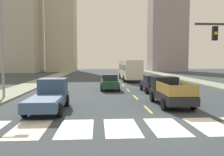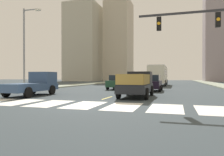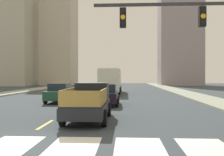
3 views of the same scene
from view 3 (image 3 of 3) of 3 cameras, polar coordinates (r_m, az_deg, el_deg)
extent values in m
plane|color=#353F44|center=(9.24, -22.69, -14.31)|extent=(160.00, 160.00, 0.00)
cube|color=gray|center=(27.33, 20.18, -4.39)|extent=(3.21, 110.00, 0.15)
cube|color=white|center=(9.24, -22.69, -14.29)|extent=(1.64, 3.16, 0.01)
cube|color=white|center=(8.55, -8.97, -15.47)|extent=(1.64, 3.16, 0.01)
cube|color=white|center=(8.39, 6.29, -15.79)|extent=(1.64, 3.16, 0.01)
cube|color=white|center=(8.77, 21.13, -15.08)|extent=(1.64, 3.16, 0.01)
cube|color=#DAC746|center=(12.87, -14.79, -10.09)|extent=(0.16, 2.40, 0.01)
cube|color=#DAC746|center=(17.64, -9.74, -7.24)|extent=(0.16, 2.40, 0.01)
cube|color=#DAC746|center=(22.51, -6.88, -5.58)|extent=(0.16, 2.40, 0.01)
cube|color=#DAC746|center=(27.42, -5.05, -4.51)|extent=(0.16, 2.40, 0.01)
cube|color=#DAC746|center=(32.37, -3.79, -3.76)|extent=(0.16, 2.40, 0.01)
cube|color=#DAC746|center=(37.32, -2.86, -3.21)|extent=(0.16, 2.40, 0.01)
cube|color=#DAC746|center=(42.29, -2.15, -2.79)|extent=(0.16, 2.40, 0.01)
cube|color=#DAC746|center=(47.26, -1.58, -2.45)|extent=(0.16, 2.40, 0.01)
cube|color=black|center=(13.50, -5.35, -6.68)|extent=(1.96, 5.20, 0.56)
cube|color=black|center=(15.11, -4.40, -2.96)|extent=(1.84, 1.60, 1.00)
cube|color=#19232D|center=(15.53, -4.19, -2.20)|extent=(1.72, 0.08, 0.56)
cube|color=black|center=(12.53, -6.00, -5.80)|extent=(1.84, 3.30, 0.06)
cylinder|color=black|center=(15.23, -8.15, -6.94)|extent=(0.22, 0.80, 0.80)
cylinder|color=black|center=(14.97, -0.72, -7.06)|extent=(0.22, 0.80, 0.80)
cylinder|color=black|center=(12.22, -11.06, -8.76)|extent=(0.22, 0.80, 0.80)
cylinder|color=black|center=(11.89, -1.75, -9.01)|extent=(0.22, 0.80, 0.80)
cube|color=olive|center=(12.67, -10.04, -4.01)|extent=(0.06, 3.17, 0.70)
cube|color=olive|center=(12.39, -1.87, -4.11)|extent=(0.06, 3.17, 0.70)
cube|color=olive|center=(10.94, -7.33, -4.71)|extent=(1.80, 0.06, 0.70)
cube|color=beige|center=(34.41, -0.24, -0.43)|extent=(2.50, 10.80, 2.70)
cube|color=#19232D|center=(34.41, -0.24, 0.15)|extent=(2.52, 9.94, 0.80)
cube|color=silver|center=(34.42, -0.24, 1.91)|extent=(2.40, 10.37, 0.12)
cylinder|color=black|center=(37.88, -1.83, -2.40)|extent=(0.22, 1.00, 1.00)
cylinder|color=black|center=(37.75, 1.96, -2.41)|extent=(0.22, 1.00, 1.00)
cylinder|color=black|center=(31.60, -2.83, -2.96)|extent=(0.22, 1.00, 1.00)
cylinder|color=black|center=(31.44, 1.71, -2.97)|extent=(0.22, 1.00, 1.00)
cube|color=#214932|center=(23.24, -11.61, -3.67)|extent=(1.80, 4.40, 0.76)
cube|color=#1E2833|center=(23.06, -11.71, -1.96)|extent=(1.58, 2.11, 0.64)
cylinder|color=black|center=(24.82, -12.82, -4.29)|extent=(0.22, 0.64, 0.64)
cylinder|color=black|center=(24.39, -8.74, -4.37)|extent=(0.22, 0.64, 0.64)
cylinder|color=black|center=(22.22, -14.76, -4.85)|extent=(0.22, 0.64, 0.64)
cylinder|color=black|center=(21.74, -10.23, -4.96)|extent=(0.22, 0.64, 0.64)
cube|color=black|center=(20.56, -1.29, -4.19)|extent=(1.80, 4.40, 0.76)
cube|color=#1E2833|center=(20.36, -1.32, -2.26)|extent=(1.58, 2.11, 0.64)
cylinder|color=black|center=(22.03, -3.35, -4.88)|extent=(0.22, 0.64, 0.64)
cylinder|color=black|center=(21.90, 1.35, -4.91)|extent=(0.22, 0.64, 0.64)
cylinder|color=black|center=(19.33, -4.28, -5.62)|extent=(0.22, 0.64, 0.64)
cylinder|color=black|center=(19.19, 1.09, -5.66)|extent=(0.22, 0.64, 0.64)
cube|color=#2D2D33|center=(11.63, 17.61, 15.61)|extent=(8.36, 0.12, 0.12)
cube|color=black|center=(11.61, 19.66, 12.85)|extent=(0.28, 0.24, 0.84)
cylinder|color=black|center=(11.55, 19.85, 14.24)|extent=(0.20, 0.04, 0.20)
cylinder|color=orange|center=(11.49, 19.85, 12.98)|extent=(0.20, 0.04, 0.20)
cylinder|color=black|center=(11.43, 19.84, 11.71)|extent=(0.20, 0.04, 0.20)
cube|color=black|center=(11.16, 2.48, 13.38)|extent=(0.28, 0.24, 0.84)
cylinder|color=black|center=(11.09, 2.47, 14.84)|extent=(0.20, 0.04, 0.20)
cylinder|color=orange|center=(11.03, 2.47, 13.53)|extent=(0.20, 0.04, 0.20)
cylinder|color=black|center=(10.97, 2.47, 12.21)|extent=(0.20, 0.04, 0.20)
cube|color=gray|center=(70.15, 15.05, 12.30)|extent=(10.74, 7.65, 33.69)
cube|color=#B3AF9C|center=(70.24, -21.30, 8.75)|extent=(10.43, 11.47, 25.18)
cube|color=#BCAF97|center=(71.19, -11.66, 9.43)|extent=(8.01, 10.69, 27.09)
camera|label=1|loc=(7.72, -107.30, 6.23)|focal=36.69mm
camera|label=2|loc=(3.06, 164.74, -14.83)|focal=34.45mm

